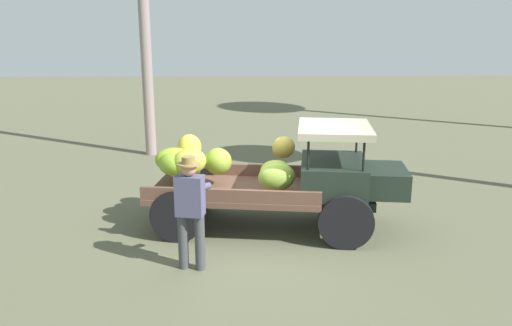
# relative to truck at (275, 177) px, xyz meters

# --- Properties ---
(ground_plane) EXTENTS (60.00, 60.00, 0.00)m
(ground_plane) POSITION_rel_truck_xyz_m (-0.01, -0.25, -0.95)
(ground_plane) COLOR #5F6046
(truck) EXTENTS (4.59, 2.22, 1.89)m
(truck) POSITION_rel_truck_xyz_m (0.00, 0.00, 0.00)
(truck) COLOR #1E2A21
(truck) RESTS_ON ground
(farmer) EXTENTS (0.53, 0.49, 1.74)m
(farmer) POSITION_rel_truck_xyz_m (-1.34, -1.59, 0.04)
(farmer) COLOR #414448
(farmer) RESTS_ON ground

